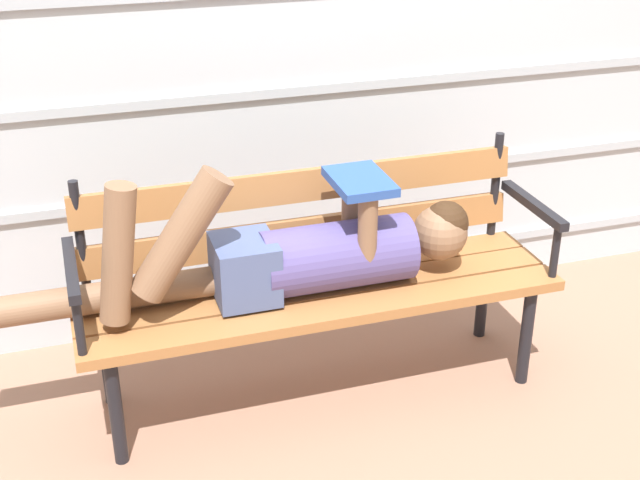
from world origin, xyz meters
name	(u,v)px	position (x,y,z in m)	size (l,w,h in m)	color
ground_plane	(333,414)	(0.00, 0.00, 0.00)	(12.00, 12.00, 0.00)	#936B56
house_siding	(268,41)	(0.00, 0.77, 1.12)	(4.99, 0.08, 2.24)	#B2BCC6
park_bench	(314,268)	(0.00, 0.21, 0.47)	(1.63, 0.44, 0.82)	#9E6638
reclining_person	(291,254)	(-0.10, 0.14, 0.57)	(1.70, 0.25, 0.50)	#514784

